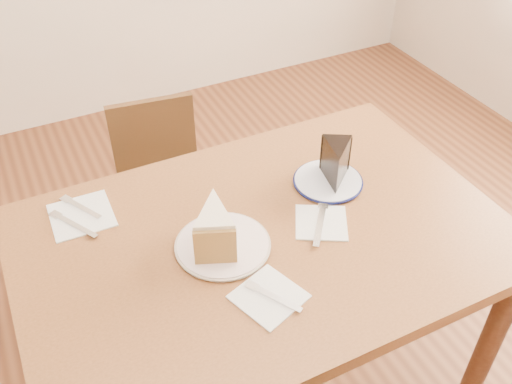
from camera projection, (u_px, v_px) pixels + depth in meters
The scene contains 13 objects.
table at pixel (264, 261), 1.48m from camera, with size 1.20×0.80×0.75m.
chair_far at pixel (165, 192), 2.08m from camera, with size 0.40×0.40×0.72m.
plate_cream at pixel (223, 245), 1.37m from camera, with size 0.22×0.22×0.01m, color white.
plate_navy at pixel (328, 181), 1.56m from camera, with size 0.18×0.18×0.01m, color white.
carrot_cake at pixel (215, 226), 1.35m from camera, with size 0.09×0.13×0.10m, color beige, non-canonical shape.
chocolate_cake at pixel (336, 166), 1.52m from camera, with size 0.08×0.11×0.10m, color black, non-canonical shape.
napkin_cream at pixel (269, 296), 1.26m from camera, with size 0.14×0.14×0.00m, color white.
napkin_navy at pixel (321, 223), 1.44m from camera, with size 0.13×0.13×0.00m, color white.
napkin_spare at pixel (82, 215), 1.46m from camera, with size 0.15×0.15×0.00m, color white.
fork_cream at pixel (274, 297), 1.25m from camera, with size 0.01×0.14×0.00m, color silver.
knife_navy at pixel (320, 223), 1.43m from camera, with size 0.02×0.17×0.00m, color silver.
fork_spare at pixel (81, 207), 1.48m from camera, with size 0.01×0.14×0.00m, color silver.
knife_spare at pixel (74, 225), 1.43m from camera, with size 0.01×0.16×0.00m, color silver.
Camera 1 is at (-0.47, -0.90, 1.74)m, focal length 40.00 mm.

